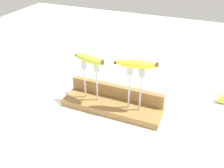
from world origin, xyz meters
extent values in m
plane|color=white|center=(0.00, 0.00, 0.00)|extent=(3.00, 3.00, 0.00)
cube|color=olive|center=(0.00, 0.00, 0.02)|extent=(0.44, 0.13, 0.03)
cube|color=olive|center=(0.00, 0.05, 0.06)|extent=(0.44, 0.03, 0.06)
cylinder|color=#B2B2B7|center=(-0.13, 0.00, 0.10)|extent=(0.01, 0.01, 0.14)
cube|color=#B2B2B7|center=(-0.13, 0.00, 0.19)|extent=(0.03, 0.01, 0.04)
cylinder|color=#B2B2B7|center=(-0.07, 0.00, 0.10)|extent=(0.01, 0.01, 0.14)
cube|color=#B2B2B7|center=(-0.07, 0.00, 0.19)|extent=(0.03, 0.01, 0.04)
cylinder|color=#B2B2B7|center=(0.08, 0.00, 0.11)|extent=(0.01, 0.01, 0.16)
cube|color=#B2B2B7|center=(0.08, 0.00, 0.21)|extent=(0.03, 0.01, 0.04)
cylinder|color=#B2B2B7|center=(0.12, 0.00, 0.11)|extent=(0.01, 0.01, 0.16)
cube|color=#B2B2B7|center=(0.12, 0.00, 0.21)|extent=(0.03, 0.01, 0.04)
ellipsoid|color=#B2C138|center=(-0.10, 0.00, 0.23)|extent=(0.16, 0.07, 0.04)
cylinder|color=brown|center=(-0.03, -0.02, 0.24)|extent=(0.01, 0.01, 0.02)
sphere|color=#3F2D19|center=(-0.17, 0.01, 0.23)|extent=(0.01, 0.01, 0.01)
ellipsoid|color=yellow|center=(0.10, 0.00, 0.24)|extent=(0.17, 0.07, 0.04)
cylinder|color=brown|center=(0.18, 0.01, 0.25)|extent=(0.01, 0.01, 0.02)
sphere|color=#3F2D19|center=(0.02, -0.02, 0.24)|extent=(0.01, 0.01, 0.01)
cylinder|color=#B2B2B7|center=(-0.43, 0.31, 0.00)|extent=(0.06, 0.13, 0.01)
cube|color=#B2B2B7|center=(-0.40, 0.23, 0.00)|extent=(0.04, 0.04, 0.01)
cylinder|color=#B2C138|center=(0.45, 0.24, 0.02)|extent=(0.04, 0.04, 0.04)
cylinder|color=beige|center=(0.44, 0.23, 0.02)|extent=(0.01, 0.03, 0.03)
torus|color=black|center=(-0.23, 0.15, 0.00)|extent=(0.07, 0.07, 0.00)
camera|label=1|loc=(0.32, -0.80, 0.67)|focal=38.74mm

